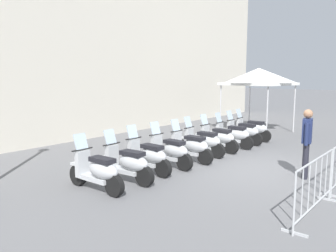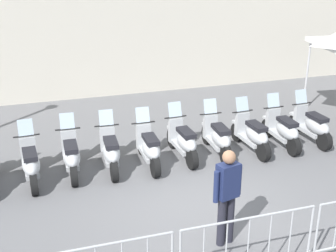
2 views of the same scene
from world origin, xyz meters
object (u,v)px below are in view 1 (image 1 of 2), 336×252
Objects in this scene: barrier_segment_0 at (315,188)px; canopy_tent at (259,77)px; motorcycle_4 at (190,147)px; motorcycle_0 at (98,171)px; motorcycle_6 at (218,138)px; motorcycle_8 at (243,132)px; motorcycle_3 at (170,151)px; motorcycle_5 at (203,142)px; motorcycle_9 at (252,129)px; motorcycle_7 at (232,135)px; officer_near_row_end at (307,139)px; motorcycle_1 at (127,164)px; motorcycle_2 at (148,157)px.

barrier_segment_0 is 9.91m from canopy_tent.
barrier_segment_0 is at bearing -107.18° from motorcycle_4.
motorcycle_0 is at bearing -168.12° from canopy_tent.
motorcycle_8 is at bearing 5.41° from motorcycle_6.
motorcycle_6 is at bearing -163.63° from canopy_tent.
motorcycle_5 is (1.72, 0.27, 0.00)m from motorcycle_3.
motorcycle_0 is at bearing 118.64° from barrier_segment_0.
motorcycle_0 and motorcycle_3 have the same top height.
motorcycle_4 is at bearing -172.20° from motorcycle_8.
motorcycle_8 is (6.87, 0.86, 0.00)m from motorcycle_0.
motorcycle_5 is at bearing 8.78° from motorcycle_3.
motorcycle_9 is at bearing -153.13° from canopy_tent.
motorcycle_7 is 0.79× the size of barrier_segment_0.
motorcycle_6 is at bearing 7.38° from motorcycle_3.
motorcycle_6 is 3.56m from officer_near_row_end.
canopy_tent is (4.65, 1.37, 2.06)m from motorcycle_6.
motorcycle_1 is 9.38m from canopy_tent.
barrier_segment_0 is 2.51m from officer_near_row_end.
motorcycle_7 is (2.58, 0.33, 0.00)m from motorcycle_4.
motorcycle_8 is at bearing 44.92° from barrier_segment_0.
motorcycle_0 is 1.00× the size of motorcycle_9.
motorcycle_0 is 1.73m from motorcycle_2.
barrier_segment_0 is at bearing -96.02° from motorcycle_3.
officer_near_row_end is at bearing -125.73° from motorcycle_8.
motorcycle_4 is 3.46m from motorcycle_8.
motorcycle_7 is at bearing 5.91° from motorcycle_3.
officer_near_row_end is (-0.85, -3.42, 0.53)m from motorcycle_6.
motorcycle_2 is 4.02m from officer_near_row_end.
motorcycle_4 is 2.60m from motorcycle_7.
motorcycle_0 and motorcycle_2 have the same top height.
motorcycle_2 is at bearing -167.74° from canopy_tent.
officer_near_row_end is at bearing -132.57° from motorcycle_9.
canopy_tent is at bearing 16.37° from motorcycle_6.
motorcycle_2 and motorcycle_9 have the same top height.
officer_near_row_end is at bearing -60.73° from motorcycle_3.
motorcycle_0 and motorcycle_4 have the same top height.
motorcycle_6 is 2.60m from motorcycle_9.
motorcycle_4 is at bearing 72.82° from barrier_segment_0.
motorcycle_6 reaches higher than barrier_segment_0.
motorcycle_0 is at bearing -173.20° from motorcycle_7.
motorcycle_9 is (6.02, 0.71, 0.00)m from motorcycle_2.
motorcycle_0 is 5.11m from officer_near_row_end.
motorcycle_1 and motorcycle_8 have the same top height.
motorcycle_4 and motorcycle_6 have the same top height.
motorcycle_8 is 0.87m from motorcycle_9.
officer_near_row_end is (-3.43, -3.74, 0.53)m from motorcycle_9.
motorcycle_4 is (0.87, 0.03, 0.00)m from motorcycle_3.
motorcycle_5 is at bearing 7.13° from motorcycle_2.
motorcycle_4 is 1.01× the size of motorcycle_7.
motorcycle_6 is (4.28, 0.63, 0.00)m from motorcycle_1.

